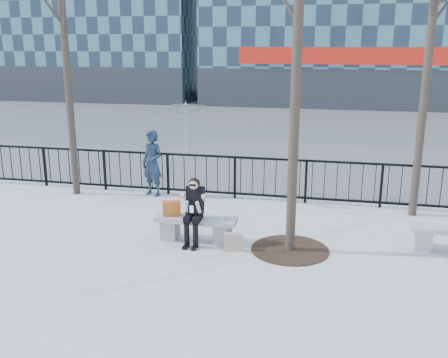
# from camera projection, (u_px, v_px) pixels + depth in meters

# --- Properties ---
(ground) EXTENTS (120.00, 120.00, 0.00)m
(ground) POSITION_uv_depth(u_px,v_px,m) (196.00, 240.00, 10.11)
(ground) COLOR #A1A19C
(ground) RESTS_ON ground
(street_surface) EXTENTS (60.00, 23.00, 0.01)m
(street_surface) POSITION_uv_depth(u_px,v_px,m) (279.00, 126.00, 24.25)
(street_surface) COLOR #474747
(street_surface) RESTS_ON ground
(railing) EXTENTS (14.00, 0.06, 1.10)m
(railing) POSITION_uv_depth(u_px,v_px,m) (227.00, 177.00, 12.80)
(railing) COLOR black
(railing) RESTS_ON ground
(tree_left) EXTENTS (2.80, 2.80, 6.50)m
(tree_left) POSITION_uv_depth(u_px,v_px,m) (61.00, 1.00, 12.03)
(tree_left) COLOR black
(tree_left) RESTS_ON ground
(tree_grate) EXTENTS (1.50, 1.50, 0.02)m
(tree_grate) POSITION_uv_depth(u_px,v_px,m) (290.00, 250.00, 9.62)
(tree_grate) COLOR black
(tree_grate) RESTS_ON ground
(bench_main) EXTENTS (1.65, 0.46, 0.49)m
(bench_main) POSITION_uv_depth(u_px,v_px,m) (196.00, 226.00, 10.03)
(bench_main) COLOR slate
(bench_main) RESTS_ON ground
(seated_woman) EXTENTS (0.50, 0.64, 1.34)m
(seated_woman) POSITION_uv_depth(u_px,v_px,m) (194.00, 211.00, 9.79)
(seated_woman) COLOR black
(seated_woman) RESTS_ON ground
(handbag) EXTENTS (0.39, 0.27, 0.30)m
(handbag) POSITION_uv_depth(u_px,v_px,m) (172.00, 208.00, 10.07)
(handbag) COLOR #B74F16
(handbag) RESTS_ON bench_main
(shopping_bag) EXTENTS (0.38, 0.18, 0.35)m
(shopping_bag) POSITION_uv_depth(u_px,v_px,m) (233.00, 242.00, 9.57)
(shopping_bag) COLOR #C8AC8D
(shopping_bag) RESTS_ON ground
(standing_man) EXTENTS (0.73, 0.60, 1.71)m
(standing_man) POSITION_uv_depth(u_px,v_px,m) (153.00, 163.00, 12.93)
(standing_man) COLOR black
(standing_man) RESTS_ON ground
(vendor_umbrella) EXTENTS (2.46, 2.50, 2.00)m
(vendor_umbrella) POSITION_uv_depth(u_px,v_px,m) (186.00, 130.00, 17.06)
(vendor_umbrella) COLOR yellow
(vendor_umbrella) RESTS_ON ground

